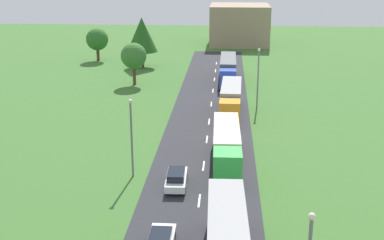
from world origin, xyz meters
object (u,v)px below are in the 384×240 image
Objects in this scene: car_third at (176,178)px; truck_fourth at (228,68)px; tree_birch at (142,35)px; tree_maple at (134,56)px; tree_elm at (97,39)px; truck_third at (231,99)px; truck_second at (227,146)px; lamppost_third at (258,75)px; distant_building at (239,25)px; lamppost_second at (131,134)px.

truck_fourth is at bearing 83.92° from car_third.
car_third is 52.54m from tree_birch.
tree_elm is at bearing 118.83° from tree_maple.
truck_third is 0.89× the size of truck_fourth.
tree_elm reaches higher than truck_second.
tree_birch is (-16.03, 28.89, 3.86)m from truck_third.
lamppost_third reaches higher than truck_third.
truck_second is at bearing -90.07° from truck_fourth.
distant_building is at bearing 91.56° from lamppost_third.
lamppost_third is 0.88× the size of tree_birch.
truck_third is at bearing -88.76° from truck_fourth.
lamppost_third reaches higher than tree_maple.
tree_birch is 33.57m from distant_building.
truck_fourth reaches higher than truck_third.
tree_maple reaches higher than truck_third.
distant_building reaches higher than lamppost_second.
lamppost_third is 42.99m from tree_elm.
lamppost_second is 26.59m from lamppost_third.
lamppost_third reaches higher than truck_second.
distant_building is at bearing 57.37° from tree_birch.
car_third is 0.33× the size of distant_building.
truck_fourth is 1.78× the size of lamppost_third.
truck_second is 6.79m from car_third.
truck_second is 0.95× the size of distant_building.
car_third is at bearing -94.91° from distant_building.
tree_elm is at bearing 110.30° from car_third.
truck_third is 1.99× the size of tree_elm.
distant_building reaches higher than car_third.
lamppost_second is at bearing -72.91° from tree_elm.
truck_third is at bearing -53.42° from tree_elm.
tree_birch is (-11.28, 51.06, 5.14)m from car_third.
tree_maple is 0.49× the size of distant_building.
distant_building is at bearing 86.34° from truck_fourth.
lamppost_second is 1.16× the size of tree_elm.
tree_birch reaches higher than distant_building.
truck_second is 1.62× the size of lamppost_third.
lamppost_third is at bearing -88.44° from distant_building.
tree_maple is at bearing 105.48° from car_third.
lamppost_third is (12.47, 23.49, 0.34)m from lamppost_second.
lamppost_second is 36.05m from tree_maple.
tree_birch reaches higher than truck_third.
truck_second is at bearing -91.50° from truck_third.
tree_maple is (-18.68, 12.02, 0.10)m from lamppost_third.
car_third is 79.68m from distant_building.
tree_elm is at bearing 116.07° from truck_second.
truck_third is 1.72× the size of lamppost_second.
truck_fourth is 15.28m from tree_maple.
car_third is (-4.34, -40.76, -1.31)m from truck_fourth.
truck_fourth reaches higher than car_third.
tree_elm is (-25.42, 16.21, 1.98)m from truck_fourth.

